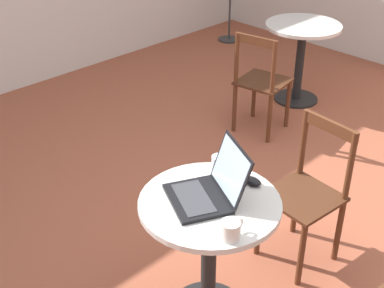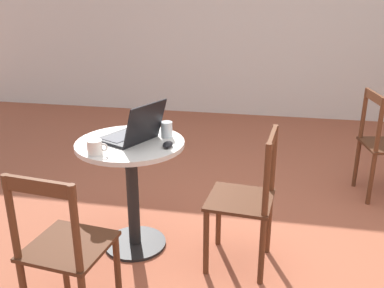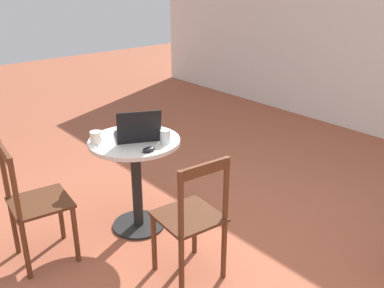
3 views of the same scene
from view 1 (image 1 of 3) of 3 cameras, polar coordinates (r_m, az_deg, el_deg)
name	(u,v)px [view 1 (image 1 of 3)]	position (r m, az deg, el deg)	size (l,w,h in m)	color
ground_plane	(269,233)	(3.59, 8.17, -9.38)	(16.00, 16.00, 0.00)	#9E5138
cafe_table_near	(209,234)	(2.69, 1.84, -9.61)	(0.69, 0.69, 0.76)	black
cafe_table_mid	(301,46)	(5.13, 11.60, 10.24)	(0.69, 0.69, 0.76)	black
chair_near_right	(307,194)	(3.20, 12.17, -5.28)	(0.42, 0.42, 0.89)	#562D19
chair_mid_left	(261,84)	(4.53, 7.34, 6.42)	(0.45, 0.45, 0.89)	#562D19
laptop	(208,189)	(2.55, 1.74, -4.82)	(0.44, 0.43, 0.27)	black
mouse	(253,181)	(2.69, 6.48, -3.94)	(0.06, 0.10, 0.03)	black
mug	(231,230)	(2.34, 4.16, -9.14)	(0.13, 0.09, 0.09)	silver
drinking_glass	(219,165)	(2.74, 2.87, -2.24)	(0.08, 0.08, 0.10)	silver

